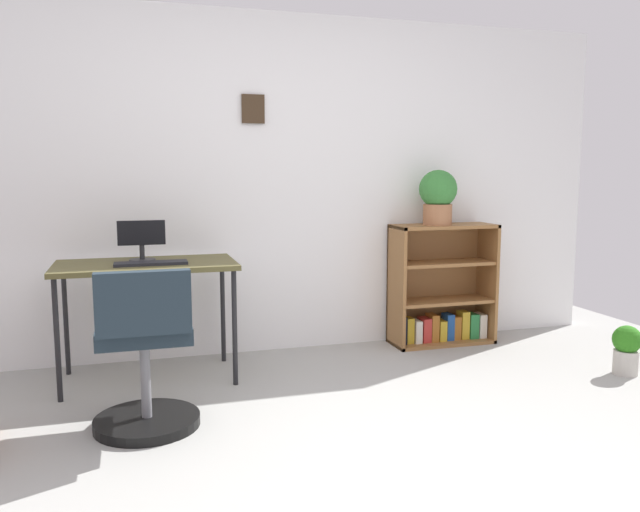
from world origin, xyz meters
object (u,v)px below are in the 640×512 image
potted_plant_on_shelf (438,195)px  potted_plant_floor (626,348)px  keyboard (151,263)px  office_chair (145,359)px  desk (146,272)px  bookshelf_low (440,292)px  monitor (142,240)px

potted_plant_on_shelf → potted_plant_floor: bearing=-49.8°
keyboard → office_chair: office_chair is taller
potted_plant_on_shelf → potted_plant_floor: 1.58m
office_chair → desk: bearing=87.5°
keyboard → bookshelf_low: size_ratio=0.47×
keyboard → potted_plant_floor: keyboard is taller
monitor → desk: bearing=-74.7°
monitor → bookshelf_low: 2.18m
desk → potted_plant_floor: bearing=-14.9°
potted_plant_on_shelf → potted_plant_floor: (0.82, -0.98, -0.93)m
monitor → potted_plant_on_shelf: 2.07m
monitor → potted_plant_floor: size_ratio=0.90×
desk → office_chair: (-0.04, -0.79, -0.30)m
monitor → bookshelf_low: (2.11, 0.21, -0.48)m
monitor → keyboard: monitor is taller
monitor → potted_plant_floor: monitor is taller
desk → potted_plant_on_shelf: 2.09m
office_chair → bookshelf_low: (2.13, 1.07, 0.01)m
office_chair → potted_plant_on_shelf: size_ratio=2.09×
potted_plant_floor → monitor: bearing=164.0°
monitor → office_chair: monitor is taller
keyboard → potted_plant_floor: (2.83, -0.66, -0.56)m
office_chair → monitor: bearing=88.8°
monitor → potted_plant_on_shelf: bearing=4.3°
desk → bookshelf_low: bearing=7.4°
keyboard → potted_plant_on_shelf: 2.06m
desk → office_chair: office_chair is taller
keyboard → bookshelf_low: bearing=10.1°
keyboard → office_chair: 0.79m
desk → potted_plant_on_shelf: potted_plant_on_shelf is taller
potted_plant_floor → desk: bearing=165.1°
monitor → bookshelf_low: monitor is taller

